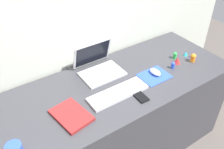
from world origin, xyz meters
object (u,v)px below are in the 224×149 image
at_px(cell_phone, 140,96).
at_px(toy_figurine_cyan, 186,54).
at_px(toy_figurine_blue, 173,65).
at_px(toy_figurine_red, 177,60).
at_px(laptop, 98,65).
at_px(toy_figurine_green, 174,55).
at_px(mouse, 155,72).
at_px(notebook_pad, 71,115).
at_px(toy_figurine_purple, 194,55).
at_px(toy_figurine_orange, 193,57).
at_px(keyboard, 118,93).

relative_size(cell_phone, toy_figurine_cyan, 3.53).
distance_m(toy_figurine_blue, toy_figurine_red, 0.08).
xyz_separation_m(laptop, toy_figurine_green, (0.59, -0.19, -0.02)).
relative_size(laptop, mouse, 3.12).
bearing_deg(toy_figurine_blue, cell_phone, -165.01).
distance_m(laptop, toy_figurine_green, 0.62).
distance_m(laptop, notebook_pad, 0.48).
bearing_deg(toy_figurine_green, toy_figurine_cyan, -13.78).
bearing_deg(laptop, toy_figurine_purple, -20.88).
height_order(toy_figurine_orange, toy_figurine_purple, toy_figurine_orange).
bearing_deg(toy_figurine_purple, mouse, 179.59).
bearing_deg(notebook_pad, laptop, 30.12).
height_order(toy_figurine_blue, toy_figurine_purple, toy_figurine_blue).
bearing_deg(toy_figurine_blue, toy_figurine_orange, -6.40).
xyz_separation_m(toy_figurine_orange, toy_figurine_green, (-0.08, 0.11, -0.01)).
height_order(toy_figurine_green, toy_figurine_red, toy_figurine_green).
bearing_deg(toy_figurine_cyan, toy_figurine_red, -164.09).
height_order(laptop, toy_figurine_red, laptop).
bearing_deg(cell_phone, laptop, 103.07).
bearing_deg(keyboard, notebook_pad, -179.06).
distance_m(keyboard, toy_figurine_cyan, 0.73).
distance_m(laptop, toy_figurine_red, 0.61).
bearing_deg(toy_figurine_green, toy_figurine_purple, -32.55).
distance_m(laptop, toy_figurine_blue, 0.56).
height_order(toy_figurine_orange, toy_figurine_green, toy_figurine_orange).
relative_size(toy_figurine_orange, toy_figurine_cyan, 1.90).
relative_size(toy_figurine_orange, toy_figurine_red, 1.30).
bearing_deg(mouse, toy_figurine_purple, -0.41).
height_order(laptop, toy_figurine_cyan, laptop).
xyz_separation_m(laptop, toy_figurine_purple, (0.72, -0.27, -0.03)).
bearing_deg(toy_figurine_purple, cell_phone, -169.45).
distance_m(notebook_pad, toy_figurine_red, 0.93).
distance_m(mouse, toy_figurine_orange, 0.36).
bearing_deg(cell_phone, notebook_pad, 170.77).
bearing_deg(toy_figurine_blue, toy_figurine_purple, 2.75).
relative_size(laptop, notebook_pad, 1.25).
distance_m(mouse, toy_figurine_purple, 0.40).
distance_m(toy_figurine_orange, toy_figurine_red, 0.13).
height_order(mouse, toy_figurine_orange, toy_figurine_orange).
relative_size(toy_figurine_blue, toy_figurine_green, 0.98).
height_order(toy_figurine_cyan, toy_figurine_red, toy_figurine_red).
bearing_deg(toy_figurine_orange, laptop, 155.48).
bearing_deg(mouse, toy_figurine_green, 16.22).
bearing_deg(toy_figurine_blue, notebook_pad, -178.71).
relative_size(toy_figurine_orange, toy_figurine_blue, 1.27).
xyz_separation_m(keyboard, toy_figurine_orange, (0.70, -0.01, 0.03)).
distance_m(keyboard, notebook_pad, 0.34).
relative_size(mouse, toy_figurine_blue, 1.77).
bearing_deg(cell_phone, toy_figurine_cyan, 17.98).
xyz_separation_m(mouse, toy_figurine_cyan, (0.38, 0.05, -0.00)).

